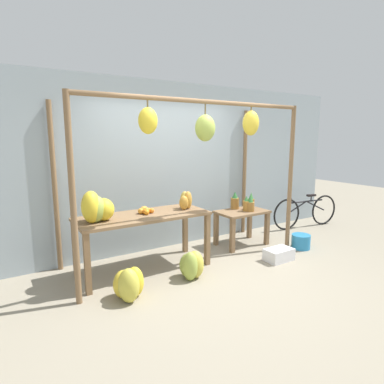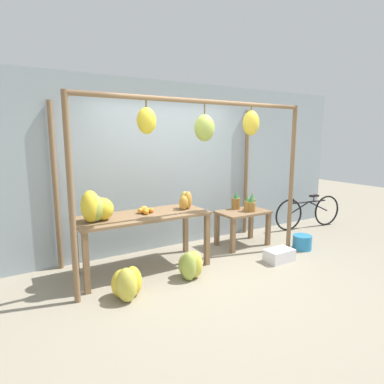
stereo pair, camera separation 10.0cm
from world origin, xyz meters
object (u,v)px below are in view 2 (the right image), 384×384
object	(u,v)px
fruit_crate_white	(279,255)
orange_pile	(145,210)
blue_bucket	(302,242)
pineapple_cluster	(246,203)
banana_pile_on_table	(94,208)
banana_pile_ground_left	(127,283)
papaya_pile	(185,201)
parked_bicycle	(308,212)
banana_pile_ground_right	(190,265)

from	to	relation	value
fruit_crate_white	orange_pile	bearing A→B (deg)	155.74
fruit_crate_white	blue_bucket	world-z (taller)	blue_bucket
pineapple_cluster	banana_pile_on_table	bearing A→B (deg)	-176.87
banana_pile_ground_left	papaya_pile	xyz separation A→B (m)	(1.20, 0.70, 0.75)
banana_pile_on_table	blue_bucket	bearing A→B (deg)	-9.78
banana_pile_ground_left	parked_bicycle	size ratio (longest dim) A/B	0.29
pineapple_cluster	fruit_crate_white	xyz separation A→B (m)	(-0.07, -0.90, -0.65)
orange_pile	fruit_crate_white	size ratio (longest dim) A/B	0.53
blue_bucket	banana_pile_on_table	bearing A→B (deg)	170.22
fruit_crate_white	papaya_pile	xyz separation A→B (m)	(-1.22, 0.79, 0.85)
pineapple_cluster	blue_bucket	xyz separation A→B (m)	(0.67, -0.72, -0.63)
banana_pile_on_table	banana_pile_ground_left	xyz separation A→B (m)	(0.17, -0.66, -0.81)
banana_pile_on_table	banana_pile_ground_left	distance (m)	1.06
banana_pile_ground_right	papaya_pile	distance (m)	1.01
banana_pile_ground_right	parked_bicycle	world-z (taller)	parked_bicycle
fruit_crate_white	parked_bicycle	distance (m)	2.16
orange_pile	parked_bicycle	xyz separation A→B (m)	(3.75, 0.18, -0.52)
orange_pile	blue_bucket	distance (m)	2.78
pineapple_cluster	parked_bicycle	distance (m)	1.87
banana_pile_on_table	banana_pile_ground_left	size ratio (longest dim) A/B	1.09
banana_pile_ground_left	banana_pile_ground_right	xyz separation A→B (m)	(0.93, 0.09, -0.00)
banana_pile_ground_left	orange_pile	bearing A→B (deg)	53.05
fruit_crate_white	blue_bucket	bearing A→B (deg)	14.09
banana_pile_on_table	blue_bucket	xyz separation A→B (m)	(3.32, -0.57, -0.88)
banana_pile_on_table	papaya_pile	bearing A→B (deg)	1.33
banana_pile_on_table	pineapple_cluster	size ratio (longest dim) A/B	1.22
pineapple_cluster	papaya_pile	size ratio (longest dim) A/B	1.59
orange_pile	blue_bucket	xyz separation A→B (m)	(2.60, -0.65, -0.74)
banana_pile_ground_left	banana_pile_ground_right	distance (m)	0.93
orange_pile	papaya_pile	distance (m)	0.65
orange_pile	fruit_crate_white	world-z (taller)	orange_pile
fruit_crate_white	papaya_pile	distance (m)	1.68
orange_pile	pineapple_cluster	world-z (taller)	pineapple_cluster
banana_pile_ground_left	parked_bicycle	distance (m)	4.41
pineapple_cluster	fruit_crate_white	size ratio (longest dim) A/B	0.98
banana_pile_ground_left	pineapple_cluster	bearing A→B (deg)	17.99
fruit_crate_white	blue_bucket	distance (m)	0.76
papaya_pile	blue_bucket	bearing A→B (deg)	-17.21
pineapple_cluster	fruit_crate_white	distance (m)	1.12
pineapple_cluster	papaya_pile	bearing A→B (deg)	-174.96
orange_pile	pineapple_cluster	xyz separation A→B (m)	(1.93, 0.07, -0.11)
banana_pile_ground_left	banana_pile_ground_right	size ratio (longest dim) A/B	1.22
orange_pile	parked_bicycle	bearing A→B (deg)	2.74
parked_bicycle	fruit_crate_white	bearing A→B (deg)	-151.71
banana_pile_ground_right	parked_bicycle	xyz separation A→B (m)	(3.38, 0.83, 0.16)
banana_pile_ground_left	blue_bucket	bearing A→B (deg)	1.64
orange_pile	banana_pile_ground_right	world-z (taller)	orange_pile
blue_bucket	parked_bicycle	bearing A→B (deg)	35.84
blue_bucket	papaya_pile	world-z (taller)	papaya_pile
orange_pile	banana_pile_on_table	bearing A→B (deg)	-173.73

